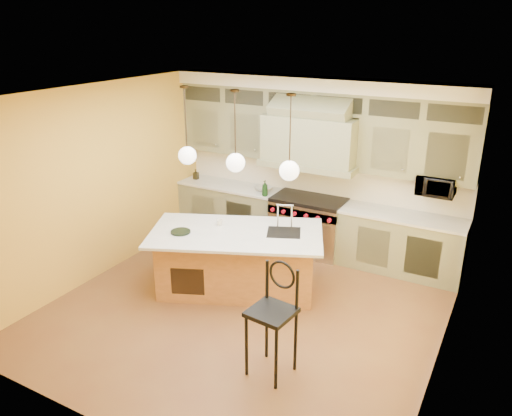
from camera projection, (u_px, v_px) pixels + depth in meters
The scene contains 18 objects.
floor at pixel (246, 309), 6.86m from camera, with size 5.00×5.00×0.00m, color brown.
ceiling at pixel (244, 95), 5.84m from camera, with size 5.00×5.00×0.00m, color white.
wall_back at pixel (319, 164), 8.41m from camera, with size 5.00×5.00×0.00m, color gold.
wall_front at pixel (101, 301), 4.30m from camera, with size 5.00×5.00×0.00m, color gold.
wall_left at pixel (101, 182), 7.48m from camera, with size 5.00×5.00×0.00m, color gold.
wall_right at pixel (451, 251), 5.23m from camera, with size 5.00×5.00×0.00m, color gold.
back_cabinetry at pixel (313, 169), 8.19m from camera, with size 5.00×0.77×2.90m.
range at pixel (308, 224), 8.45m from camera, with size 1.20×0.74×0.96m.
kitchen_island at pixel (237, 259), 7.24m from camera, with size 2.73×2.13×1.35m.
counter_stool at pixel (273, 312), 5.40m from camera, with size 0.51×0.51×1.31m.
microwave at pixel (436, 185), 7.32m from camera, with size 0.54×0.37×0.30m, color black.
oil_bottle_a at pixel (265, 188), 8.39m from camera, with size 0.10×0.11×0.27m, color black.
oil_bottle_b at pixel (196, 174), 9.30m from camera, with size 0.09×0.09×0.19m, color black.
fruit_bowl at pixel (264, 189), 8.68m from camera, with size 0.30×0.30×0.07m, color beige.
cup at pixel (220, 223), 7.26m from camera, with size 0.09×0.09×0.09m, color silver.
pendant_left at pixel (187, 154), 7.09m from camera, with size 0.26×0.26×1.11m.
pendant_center at pixel (236, 161), 6.73m from camera, with size 0.26×0.26×1.11m.
pendant_right at pixel (289, 168), 6.37m from camera, with size 0.26×0.26×1.11m.
Camera 1 is at (2.98, -5.14, 3.72)m, focal length 35.00 mm.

